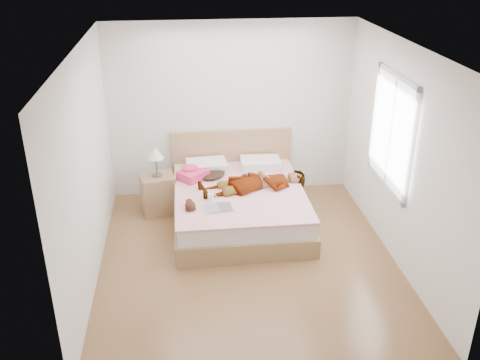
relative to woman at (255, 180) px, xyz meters
The scene contains 11 objects.
ground 1.21m from the woman, 102.28° to the right, with size 4.00×4.00×0.00m, color #4C2C17.
woman is the anchor object (origin of this frame).
hair 0.73m from the woman, 141.71° to the left, with size 0.40×0.49×0.07m, color black.
phone 0.64m from the woman, 141.34° to the left, with size 0.04×0.09×0.01m, color silver.
room_shell 1.93m from the woman, 24.77° to the right, with size 4.00×4.00×4.00m.
bed 0.41m from the woman, behind, with size 1.80×2.08×1.00m.
towel 0.91m from the woman, 156.46° to the left, with size 0.49×0.49×0.20m.
magazine 0.80m from the woman, 133.60° to the right, with size 0.42×0.29×0.02m.
coffee_mug 0.71m from the woman, 151.38° to the right, with size 0.12×0.08×0.09m.
plush_toy 1.06m from the woman, 148.11° to the right, with size 0.15×0.22×0.12m.
nightstand 1.42m from the woman, 163.38° to the left, with size 0.53×0.50×0.99m.
Camera 1 is at (-0.73, -5.52, 3.70)m, focal length 40.00 mm.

